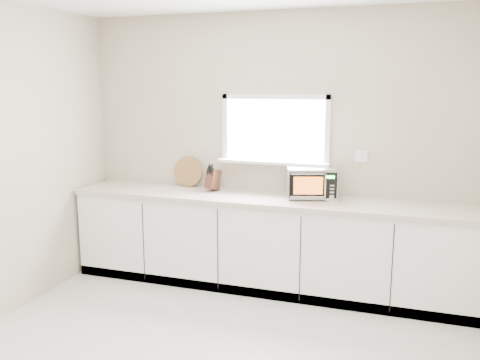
% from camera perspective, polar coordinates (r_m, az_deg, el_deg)
% --- Properties ---
extents(back_wall, '(4.00, 0.17, 2.70)m').
position_cam_1_polar(back_wall, '(5.13, 3.99, 3.61)').
color(back_wall, '#C5B39D').
rests_on(back_wall, ground).
extents(cabinets, '(3.92, 0.60, 0.88)m').
position_cam_1_polar(cabinets, '(5.05, 3.00, -7.24)').
color(cabinets, white).
rests_on(cabinets, ground).
extents(countertop, '(3.92, 0.64, 0.04)m').
position_cam_1_polar(countertop, '(4.92, 3.02, -2.17)').
color(countertop, beige).
rests_on(countertop, cabinets).
extents(microwave, '(0.54, 0.48, 0.30)m').
position_cam_1_polar(microwave, '(4.92, 7.98, -0.18)').
color(microwave, black).
rests_on(microwave, countertop).
extents(knife_block, '(0.13, 0.21, 0.28)m').
position_cam_1_polar(knife_block, '(5.20, -3.06, 0.11)').
color(knife_block, '#4D2B1B').
rests_on(knife_block, countertop).
extents(cutting_board, '(0.32, 0.08, 0.32)m').
position_cam_1_polar(cutting_board, '(5.43, -5.84, 0.94)').
color(cutting_board, '#96663A').
rests_on(cutting_board, countertop).
extents(coffee_grinder, '(0.16, 0.16, 0.22)m').
position_cam_1_polar(coffee_grinder, '(4.84, 10.19, -1.01)').
color(coffee_grinder, '#AEB1B6').
rests_on(coffee_grinder, countertop).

